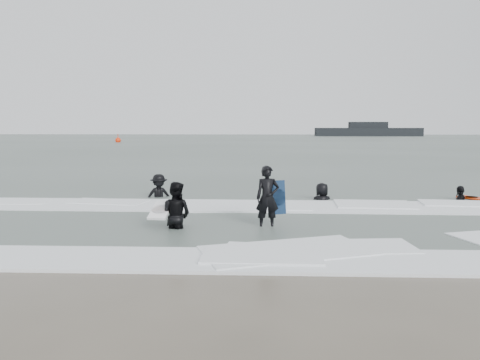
# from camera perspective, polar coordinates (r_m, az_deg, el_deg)

# --- Properties ---
(ground) EXTENTS (320.00, 320.00, 0.00)m
(ground) POSITION_cam_1_polar(r_m,az_deg,el_deg) (10.60, -1.56, -9.01)
(ground) COLOR brown
(ground) RESTS_ON ground
(sea) EXTENTS (320.00, 320.00, 0.00)m
(sea) POSITION_cam_1_polar(r_m,az_deg,el_deg) (90.22, 2.73, 4.74)
(sea) COLOR #47544C
(sea) RESTS_ON ground
(surfer_centre) EXTENTS (0.71, 0.52, 1.79)m
(surfer_centre) POSITION_cam_1_polar(r_m,az_deg,el_deg) (13.16, 3.35, -5.94)
(surfer_centre) COLOR black
(surfer_centre) RESTS_ON ground
(surfer_wading) EXTENTS (1.08, 0.95, 1.88)m
(surfer_wading) POSITION_cam_1_polar(r_m,az_deg,el_deg) (13.19, -7.81, -5.96)
(surfer_wading) COLOR black
(surfer_wading) RESTS_ON ground
(surfer_breaker) EXTENTS (1.35, 1.10, 1.82)m
(surfer_breaker) POSITION_cam_1_polar(r_m,az_deg,el_deg) (18.84, -9.83, -2.24)
(surfer_breaker) COLOR black
(surfer_breaker) RESTS_ON ground
(surfer_right_near) EXTENTS (0.89, 1.10, 1.75)m
(surfer_right_near) POSITION_cam_1_polar(r_m,az_deg,el_deg) (19.79, 25.24, -2.35)
(surfer_right_near) COLOR black
(surfer_right_near) RESTS_ON ground
(surfer_right_far) EXTENTS (1.02, 0.78, 1.85)m
(surfer_right_far) POSITION_cam_1_polar(r_m,az_deg,el_deg) (18.24, 9.94, -2.53)
(surfer_right_far) COLOR black
(surfer_right_far) RESTS_ON ground
(surf_foam) EXTENTS (30.03, 9.06, 0.09)m
(surf_foam) POSITION_cam_1_polar(r_m,az_deg,el_deg) (14.18, -0.30, -4.85)
(surf_foam) COLOR white
(surf_foam) RESTS_ON ground
(bodyboards) EXTENTS (11.60, 6.79, 1.25)m
(bodyboards) POSITION_cam_1_polar(r_m,az_deg,el_deg) (14.97, 10.11, -2.57)
(bodyboards) COLOR #0D2240
(bodyboards) RESTS_ON ground
(buoy) EXTENTS (1.00, 1.00, 1.65)m
(buoy) POSITION_cam_1_polar(r_m,az_deg,el_deg) (87.19, -14.64, 4.71)
(buoy) COLOR #F82F0B
(buoy) RESTS_ON ground
(vessel_horizon) EXTENTS (31.17, 5.57, 4.23)m
(vessel_horizon) POSITION_cam_1_polar(r_m,az_deg,el_deg) (145.91, 15.31, 5.78)
(vessel_horizon) COLOR black
(vessel_horizon) RESTS_ON ground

